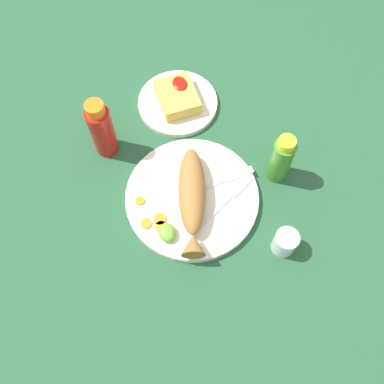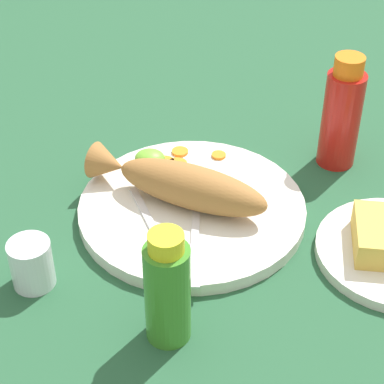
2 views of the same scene
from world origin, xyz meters
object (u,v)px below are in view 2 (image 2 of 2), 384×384
(fried_fish, at_px, (180,183))
(fork_near, at_px, (195,242))
(hot_sauce_bottle_red, at_px, (342,115))
(salt_cup, at_px, (32,266))
(hot_sauce_bottle_green, at_px, (164,289))
(main_plate, at_px, (192,209))
(fork_far, at_px, (157,237))

(fried_fish, xyz_separation_m, fork_near, (0.03, -0.08, -0.03))
(hot_sauce_bottle_red, relative_size, salt_cup, 2.79)
(hot_sauce_bottle_green, distance_m, salt_cup, 0.18)
(hot_sauce_bottle_green, bearing_deg, fried_fish, 93.56)
(hot_sauce_bottle_red, xyz_separation_m, salt_cup, (-0.36, -0.30, -0.05))
(main_plate, bearing_deg, fork_near, -80.32)
(fork_near, bearing_deg, hot_sauce_bottle_red, 136.25)
(hot_sauce_bottle_red, bearing_deg, salt_cup, -140.67)
(fork_near, height_order, hot_sauce_bottle_red, hot_sauce_bottle_red)
(fried_fish, xyz_separation_m, hot_sauce_bottle_red, (0.21, 0.14, 0.03))
(fried_fish, relative_size, fork_near, 1.38)
(hot_sauce_bottle_green, bearing_deg, hot_sauce_bottle_red, 60.94)
(fork_far, bearing_deg, fork_near, 58.12)
(salt_cup, bearing_deg, main_plate, 41.27)
(fork_far, relative_size, salt_cup, 2.79)
(main_plate, distance_m, fork_far, 0.08)
(hot_sauce_bottle_green, bearing_deg, main_plate, 88.93)
(main_plate, bearing_deg, fork_far, -115.42)
(main_plate, bearing_deg, hot_sauce_bottle_red, 37.52)
(main_plate, height_order, fried_fish, fried_fish)
(salt_cup, bearing_deg, hot_sauce_bottle_green, -19.16)
(fork_far, xyz_separation_m, hot_sauce_bottle_red, (0.23, 0.22, 0.06))
(fried_fish, height_order, fork_far, fried_fish)
(main_plate, xyz_separation_m, fried_fish, (-0.02, 0.01, 0.04))
(fried_fish, distance_m, salt_cup, 0.22)
(main_plate, distance_m, hot_sauce_bottle_red, 0.26)
(fork_near, distance_m, salt_cup, 0.20)
(main_plate, xyz_separation_m, hot_sauce_bottle_red, (0.19, 0.15, 0.07))
(fork_near, relative_size, hot_sauce_bottle_green, 1.29)
(main_plate, distance_m, hot_sauce_bottle_green, 0.22)
(main_plate, distance_m, fork_near, 0.08)
(fork_near, relative_size, salt_cup, 3.05)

